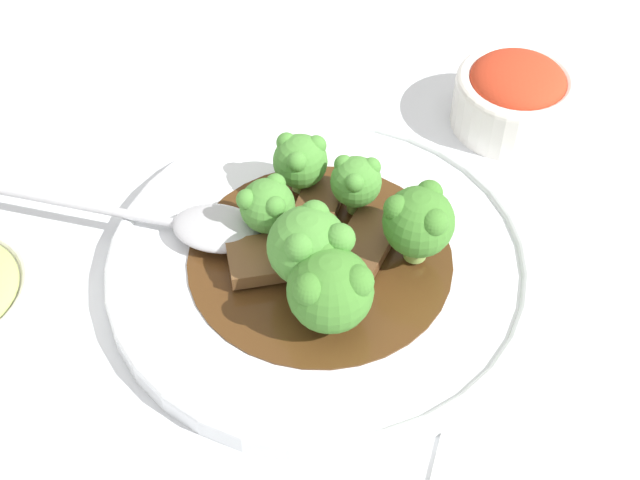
# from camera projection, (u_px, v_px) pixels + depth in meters

# --- Properties ---
(ground_plane) EXTENTS (4.00, 4.00, 0.00)m
(ground_plane) POSITION_uv_depth(u_px,v_px,m) (320.00, 272.00, 0.63)
(ground_plane) COLOR silver
(main_plate) EXTENTS (0.30, 0.30, 0.02)m
(main_plate) POSITION_uv_depth(u_px,v_px,m) (320.00, 263.00, 0.62)
(main_plate) COLOR white
(main_plate) RESTS_ON ground_plane
(beef_strip_0) EXTENTS (0.04, 0.07, 0.01)m
(beef_strip_0) POSITION_uv_depth(u_px,v_px,m) (364.00, 245.00, 0.62)
(beef_strip_0) COLOR brown
(beef_strip_0) RESTS_ON main_plate
(beef_strip_1) EXTENTS (0.07, 0.06, 0.01)m
(beef_strip_1) POSITION_uv_depth(u_px,v_px,m) (270.00, 258.00, 0.61)
(beef_strip_1) COLOR brown
(beef_strip_1) RESTS_ON main_plate
(beef_strip_2) EXTENTS (0.03, 0.08, 0.01)m
(beef_strip_2) POSITION_uv_depth(u_px,v_px,m) (314.00, 216.00, 0.64)
(beef_strip_2) COLOR brown
(beef_strip_2) RESTS_ON main_plate
(broccoli_floret_0) EXTENTS (0.06, 0.06, 0.06)m
(broccoli_floret_0) POSITION_uv_depth(u_px,v_px,m) (330.00, 288.00, 0.56)
(broccoli_floret_0) COLOR #8EB756
(broccoli_floret_0) RESTS_ON main_plate
(broccoli_floret_1) EXTENTS (0.04, 0.04, 0.05)m
(broccoli_floret_1) POSITION_uv_depth(u_px,v_px,m) (300.00, 160.00, 0.64)
(broccoli_floret_1) COLOR #7FA84C
(broccoli_floret_1) RESTS_ON main_plate
(broccoli_floret_2) EXTENTS (0.04, 0.04, 0.05)m
(broccoli_floret_2) POSITION_uv_depth(u_px,v_px,m) (267.00, 205.00, 0.61)
(broccoli_floret_2) COLOR #8EB756
(broccoli_floret_2) RESTS_ON main_plate
(broccoli_floret_3) EXTENTS (0.05, 0.05, 0.06)m
(broccoli_floret_3) POSITION_uv_depth(u_px,v_px,m) (315.00, 247.00, 0.57)
(broccoli_floret_3) COLOR #8EB756
(broccoli_floret_3) RESTS_ON main_plate
(broccoli_floret_4) EXTENTS (0.04, 0.04, 0.05)m
(broccoli_floret_4) POSITION_uv_depth(u_px,v_px,m) (356.00, 181.00, 0.63)
(broccoli_floret_4) COLOR #8EB756
(broccoli_floret_4) RESTS_ON main_plate
(broccoli_floret_5) EXTENTS (0.05, 0.05, 0.06)m
(broccoli_floret_5) POSITION_uv_depth(u_px,v_px,m) (419.00, 221.00, 0.59)
(broccoli_floret_5) COLOR #8EB756
(broccoli_floret_5) RESTS_ON main_plate
(serving_spoon) EXTENTS (0.23, 0.05, 0.01)m
(serving_spoon) POSITION_uv_depth(u_px,v_px,m) (193.00, 224.00, 0.63)
(serving_spoon) COLOR #B7B7BC
(serving_spoon) RESTS_ON main_plate
(side_bowl_kimchi) EXTENTS (0.10, 0.10, 0.06)m
(side_bowl_kimchi) POSITION_uv_depth(u_px,v_px,m) (515.00, 95.00, 0.72)
(side_bowl_kimchi) COLOR white
(side_bowl_kimchi) RESTS_ON ground_plane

